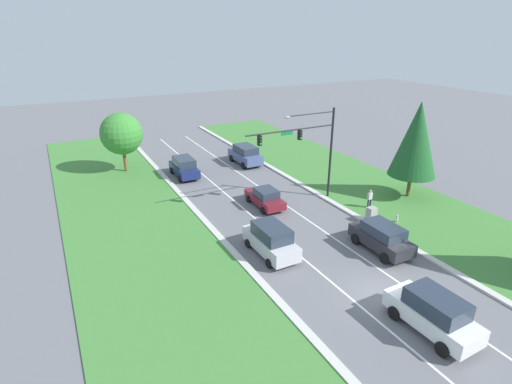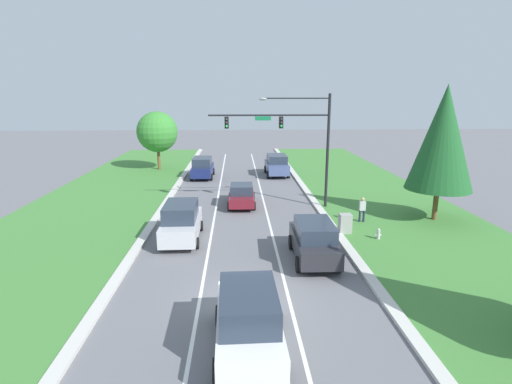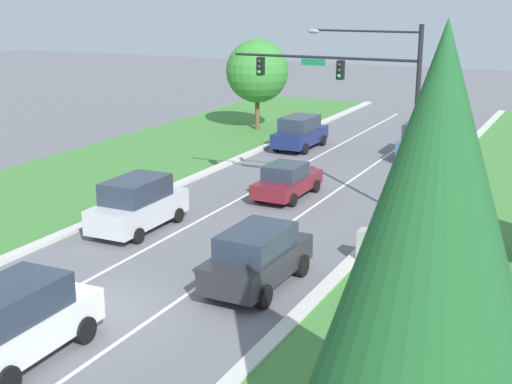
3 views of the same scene
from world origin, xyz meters
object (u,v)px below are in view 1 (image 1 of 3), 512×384
slate_blue_suv (245,154)px  silver_suv (271,240)px  traffic_signal_mast (309,142)px  conifer_far_right_tree (416,139)px  burgundy_sedan (265,198)px  white_suv (433,312)px  utility_cabinet (371,214)px  navy_suv (184,167)px  oak_near_left_tree (121,134)px  pedestrian (370,198)px  charcoal_suv (382,237)px  fire_hydrant (397,219)px

slate_blue_suv → silver_suv: 19.75m
traffic_signal_mast → conifer_far_right_tree: size_ratio=0.97×
burgundy_sedan → silver_suv: silver_suv is taller
white_suv → utility_cabinet: bearing=59.7°
navy_suv → oak_near_left_tree: bearing=139.9°
conifer_far_right_tree → pedestrian: bearing=-176.8°
utility_cabinet → silver_suv: bearing=-176.7°
traffic_signal_mast → burgundy_sedan: bearing=167.7°
charcoal_suv → silver_suv: silver_suv is taller
white_suv → utility_cabinet: size_ratio=3.95×
white_suv → oak_near_left_tree: 33.61m
utility_cabinet → white_suv: bearing=-119.1°
navy_suv → oak_near_left_tree: 7.42m
fire_hydrant → conifer_far_right_tree: (4.93, 3.43, 5.06)m
silver_suv → fire_hydrant: 11.17m
traffic_signal_mast → fire_hydrant: bearing=-60.3°
navy_suv → oak_near_left_tree: (-5.10, 4.40, 3.12)m
pedestrian → white_suv: bearing=57.4°
traffic_signal_mast → oak_near_left_tree: 20.16m
burgundy_sedan → pedestrian: bearing=-29.8°
white_suv → slate_blue_suv: bearing=81.4°
white_suv → fire_hydrant: white_suv is taller
conifer_far_right_tree → navy_suv: bearing=137.8°
slate_blue_suv → utility_cabinet: slate_blue_suv is taller
traffic_signal_mast → oak_near_left_tree: traffic_signal_mast is taller
traffic_signal_mast → silver_suv: bearing=-139.0°
charcoal_suv → utility_cabinet: (2.58, 3.70, -0.43)m
pedestrian → burgundy_sedan: bearing=-32.4°
burgundy_sedan → navy_suv: bearing=110.5°
slate_blue_suv → utility_cabinet: (2.30, -17.84, -0.49)m
charcoal_suv → burgundy_sedan: bearing=109.6°
burgundy_sedan → oak_near_left_tree: (-8.84, 14.90, 3.35)m
pedestrian → oak_near_left_tree: (-16.49, 19.44, 3.22)m
white_suv → navy_suv: bearing=96.5°
navy_suv → pedestrian: size_ratio=2.78×
slate_blue_suv → white_suv: 28.94m
oak_near_left_tree → conifer_far_right_tree: size_ratio=0.73×
charcoal_suv → pedestrian: charcoal_suv is taller
white_suv → oak_near_left_tree: oak_near_left_tree is taller
white_suv → silver_suv: bearing=107.5°
navy_suv → utility_cabinet: 19.64m
utility_cabinet → oak_near_left_tree: (-14.87, 21.44, 3.55)m
slate_blue_suv → silver_suv: size_ratio=1.05×
navy_suv → conifer_far_right_tree: conifer_far_right_tree is taller
white_suv → utility_cabinet: 12.44m
conifer_far_right_tree → utility_cabinet: bearing=-160.9°
fire_hydrant → oak_near_left_tree: (-16.47, 22.60, 3.81)m
fire_hydrant → traffic_signal_mast: bearing=119.7°
traffic_signal_mast → pedestrian: traffic_signal_mast is taller
burgundy_sedan → conifer_far_right_tree: (12.57, -4.27, 4.60)m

